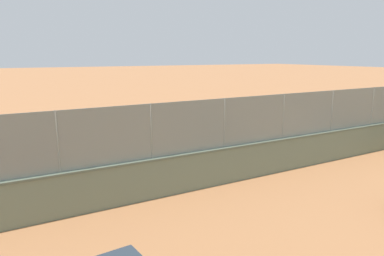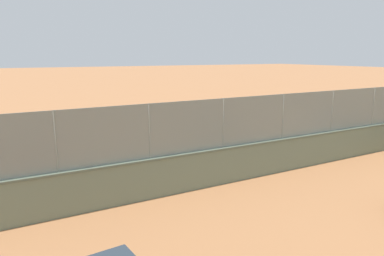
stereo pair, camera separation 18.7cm
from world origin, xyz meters
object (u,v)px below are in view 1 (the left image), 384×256
Objects in this scene: sports_ball at (218,123)px; spare_ball_by_wall at (231,170)px; player_at_service_line at (106,126)px; player_baseline_waiting at (211,134)px; player_foreground_swinging at (212,118)px; courtside_bench at (39,186)px.

spare_ball_by_wall is at bearing 62.02° from sports_ball.
sports_ball is at bearing -117.98° from spare_ball_by_wall.
sports_ball is 7.20m from spare_ball_by_wall.
player_at_service_line reaches higher than sports_ball.
player_baseline_waiting is at bearing 130.57° from player_at_service_line.
player_at_service_line reaches higher than spare_ball_by_wall.
player_baseline_waiting is 3.67m from sports_ball.
sports_ball is (0.61, 1.71, 0.01)m from player_foreground_swinging.
player_foreground_swinging is 13.72m from courtside_bench.
courtside_bench is (4.59, 7.49, -0.49)m from player_at_service_line.
spare_ball_by_wall is (1.07, 3.45, -0.86)m from player_baseline_waiting.
sports_ball is (-2.29, -2.87, -0.08)m from player_baseline_waiting.
sports_ball is at bearing -154.01° from courtside_bench.
courtside_bench is at bearing 58.48° from player_at_service_line.
courtside_bench is (7.75, -0.91, 0.38)m from spare_ball_by_wall.
player_baseline_waiting reaches higher than courtside_bench.
player_baseline_waiting reaches higher than player_foreground_swinging.
player_foreground_swinging is 10.48× the size of sports_ball.
courtside_bench reaches higher than spare_ball_by_wall.
player_at_service_line is (4.23, -4.94, 0.00)m from player_baseline_waiting.
player_foreground_swinging is 7.14m from player_at_service_line.
spare_ball_by_wall is at bearing 72.75° from player_baseline_waiting.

